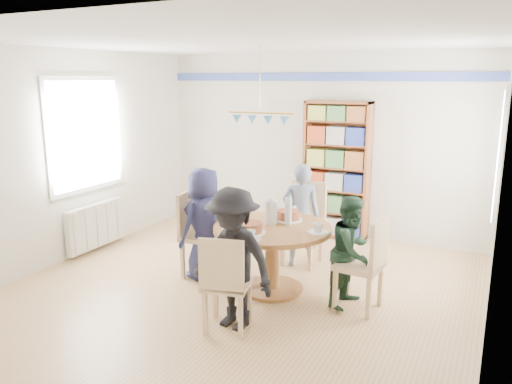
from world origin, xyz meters
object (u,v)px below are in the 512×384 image
Objects in this scene: person_near at (233,259)px; person_far at (301,215)px; dining_table at (272,243)px; chair_near at (225,280)px; chair_left at (196,230)px; person_left at (204,223)px; bookshelf at (336,172)px; chair_right at (367,260)px; radiator at (96,226)px; person_right at (352,251)px; chair_far at (305,219)px.

person_far is at bearing 100.75° from person_near.
dining_table is 1.38× the size of chair_near.
chair_left is at bearing 133.43° from chair_near.
person_left is 1.01× the size of person_far.
chair_left is 0.50× the size of bookshelf.
person_near is (-1.04, -0.89, 0.14)m from chair_right.
bookshelf reaches higher than person_left.
radiator is 0.98× the size of chair_left.
person_right is (-0.18, 0.08, 0.04)m from chair_right.
person_near is (2.76, -1.08, 0.33)m from radiator.
person_right is (1.91, 0.01, 0.03)m from chair_left.
dining_table is 1.24× the size of chair_far.
chair_right is 0.94× the size of chair_far.
person_right is (1.77, 0.04, -0.08)m from person_left.
chair_near is (2.74, -1.20, 0.17)m from radiator.
person_left is at bearing -4.42° from radiator.
radiator is at bearing 176.90° from dining_table.
radiator is 2.75m from dining_table.
chair_far is 0.17m from person_far.
person_right is at bearing -47.36° from chair_far.
chair_near is at bearing 69.85° from person_far.
person_far is at bearing 148.97° from person_left.
radiator is 0.77× the size of dining_table.
chair_left is at bearing 101.05° from person_right.
person_left is at bearing -131.44° from chair_far.
chair_right is at bearing 103.73° from person_left.
person_left is 1.13× the size of person_right.
chair_right is 0.49× the size of bookshelf.
person_far is (-1.07, 0.89, 0.12)m from chair_right.
chair_left is 1.50m from chair_near.
person_left reaches higher than radiator.
chair_right is at bearing -64.96° from bookshelf.
person_far is (-0.00, 0.86, 0.10)m from dining_table.
person_left is 0.66× the size of bookshelf.
chair_right is 1.47m from chair_near.
radiator is at bearing -5.68° from person_far.
person_near is at bearing 58.89° from person_left.
person_near is (0.02, -0.93, 0.13)m from dining_table.
person_far reaches higher than person_right.
chair_left is 1.32m from person_far.
bookshelf is (-1.04, 2.22, 0.45)m from chair_right.
person_near is at bearing -21.28° from radiator.
chair_far reaches higher than dining_table.
chair_far is at bearing -111.02° from person_far.
chair_near is 1.39m from person_left.
person_near reaches higher than chair_far.
chair_left is 0.74× the size of person_near.
person_far is 1.37m from bookshelf.
person_near is 3.13m from bookshelf.
bookshelf is at bearing 172.20° from person_left.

